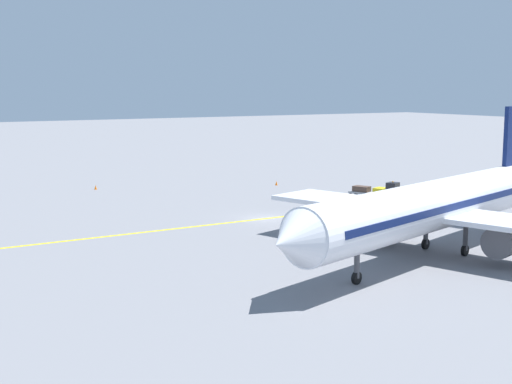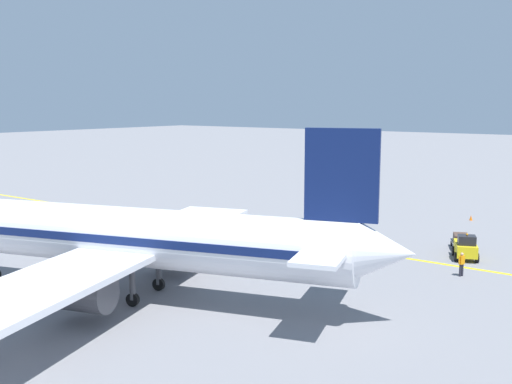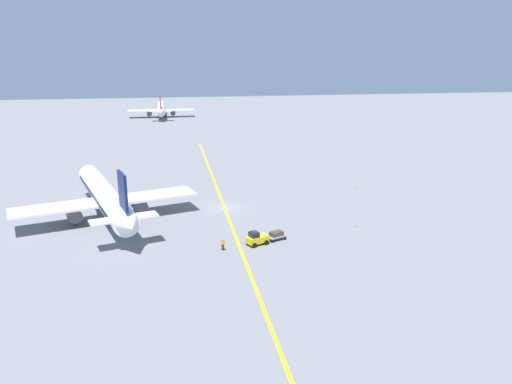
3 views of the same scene
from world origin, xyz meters
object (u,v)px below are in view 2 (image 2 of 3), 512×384
(airplane_at_gate, at_px, (122,237))
(traffic_cone_mid_apron, at_px, (471,218))
(baggage_tug_white, at_px, (466,248))
(traffic_cone_by_wingtip, at_px, (189,264))
(traffic_cone_near_nose, at_px, (333,191))
(ground_crew_worker, at_px, (462,263))
(baggage_cart_trailing, at_px, (461,240))

(airplane_at_gate, bearing_deg, traffic_cone_mid_apron, -14.91)
(baggage_tug_white, distance_m, traffic_cone_by_wingtip, 21.23)
(traffic_cone_mid_apron, bearing_deg, traffic_cone_near_nose, 68.91)
(ground_crew_worker, height_order, traffic_cone_by_wingtip, ground_crew_worker)
(baggage_tug_white, xyz_separation_m, traffic_cone_near_nose, (23.89, 25.00, -0.63))
(airplane_at_gate, xyz_separation_m, traffic_cone_mid_apron, (37.52, -9.99, -3.43))
(baggage_cart_trailing, bearing_deg, ground_crew_worker, -162.06)
(baggage_cart_trailing, xyz_separation_m, traffic_cone_by_wingtip, (-17.61, 14.09, -0.49))
(baggage_cart_trailing, relative_size, traffic_cone_near_nose, 5.35)
(ground_crew_worker, distance_m, traffic_cone_near_nose, 38.90)
(airplane_at_gate, distance_m, baggage_cart_trailing, 28.01)
(ground_crew_worker, bearing_deg, traffic_cone_mid_apron, 15.15)
(traffic_cone_mid_apron, bearing_deg, traffic_cone_by_wingtip, 160.17)
(traffic_cone_mid_apron, distance_m, traffic_cone_by_wingtip, 32.45)
(airplane_at_gate, height_order, baggage_cart_trailing, airplane_at_gate)
(baggage_cart_trailing, xyz_separation_m, traffic_cone_near_nose, (20.87, 23.69, -0.49))
(baggage_tug_white, xyz_separation_m, ground_crew_worker, (-4.83, -1.23, 0.01))
(airplane_at_gate, distance_m, baggage_tug_white, 26.08)
(airplane_at_gate, relative_size, traffic_cone_by_wingtip, 63.19)
(baggage_cart_trailing, relative_size, traffic_cone_by_wingtip, 5.35)
(baggage_tug_white, distance_m, traffic_cone_near_nose, 34.59)
(baggage_cart_trailing, bearing_deg, traffic_cone_mid_apron, 13.42)
(ground_crew_worker, bearing_deg, airplane_at_gate, 137.01)
(ground_crew_worker, distance_m, traffic_cone_by_wingtip, 19.29)
(ground_crew_worker, relative_size, traffic_cone_mid_apron, 3.05)
(airplane_at_gate, relative_size, baggage_tug_white, 10.38)
(baggage_tug_white, xyz_separation_m, baggage_cart_trailing, (3.02, 1.32, -0.14))
(baggage_tug_white, height_order, ground_crew_worker, baggage_tug_white)
(ground_crew_worker, height_order, traffic_cone_near_nose, ground_crew_worker)
(airplane_at_gate, bearing_deg, baggage_cart_trailing, -27.98)
(baggage_cart_trailing, height_order, ground_crew_worker, ground_crew_worker)
(airplane_at_gate, relative_size, traffic_cone_mid_apron, 63.19)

